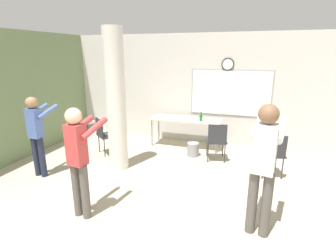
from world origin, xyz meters
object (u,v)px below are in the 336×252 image
Objects in this scene: chair_near_pillar at (105,133)px; person_watching_back at (37,130)px; bottle_on_table at (201,118)px; person_playing_front at (79,155)px; folding_table at (186,121)px; chair_table_right at (217,139)px; chair_mid_room at (272,152)px; person_playing_side at (264,161)px.

chair_near_pillar is 1.57m from person_watching_back.
chair_near_pillar is (-2.05, -1.00, -0.30)m from bottle_on_table.
person_playing_front is (1.58, -0.85, 0.04)m from person_watching_back.
person_playing_front is at bearing -101.05° from folding_table.
chair_table_right is 1.00× the size of chair_mid_room.
folding_table is 1.01× the size of person_playing_side.
chair_table_right is 1.20m from chair_mid_room.
person_playing_side is at bearing -64.29° from bottle_on_table.
person_playing_side is (3.42, -1.84, 0.52)m from chair_near_pillar.
person_playing_side is (-0.23, -1.81, 0.52)m from chair_mid_room.
person_playing_side reaches higher than person_playing_front.
chair_near_pillar is at bearing 67.11° from person_watching_back.
person_watching_back is (-0.59, -1.40, 0.41)m from chair_near_pillar.
person_playing_front reaches higher than folding_table.
chair_table_right is (0.88, -0.71, -0.16)m from folding_table.
chair_table_right is at bearing 59.87° from person_playing_front.
person_watching_back is (-4.25, -1.36, 0.41)m from chair_mid_room.
person_playing_front reaches higher than chair_near_pillar.
folding_table is 3.46m from person_playing_side.
folding_table is at bearing 48.23° from person_watching_back.
bottle_on_table is 3.58m from person_watching_back.
folding_table is at bearing 150.25° from chair_mid_room.
folding_table is at bearing 165.75° from bottle_on_table.
chair_table_right is at bearing 158.59° from chair_mid_room.
bottle_on_table is 2.30m from chair_near_pillar.
person_playing_front is (-1.06, -3.26, 0.15)m from bottle_on_table.
person_watching_back is at bearing -137.71° from bottle_on_table.
person_watching_back is at bearing -162.23° from chair_mid_room.
person_playing_side reaches higher than person_watching_back.
person_playing_front is (-2.66, -2.21, 0.45)m from chair_mid_room.
person_playing_front is at bearing -108.03° from bottle_on_table.
person_playing_side is at bearing -58.97° from folding_table.
chair_near_pillar is 2.50m from person_playing_front.
chair_table_right and chair_mid_room have the same top height.
bottle_on_table is 0.26× the size of chair_table_right.
chair_table_right is 0.56× the size of person_watching_back.
chair_near_pillar is 0.53× the size of person_playing_front.
person_watching_back is at bearing 173.68° from person_playing_side.
person_playing_side reaches higher than chair_table_right.
chair_mid_room is (2.01, -1.15, -0.16)m from folding_table.
bottle_on_table is 0.83m from chair_table_right.
chair_mid_room reaches higher than folding_table.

